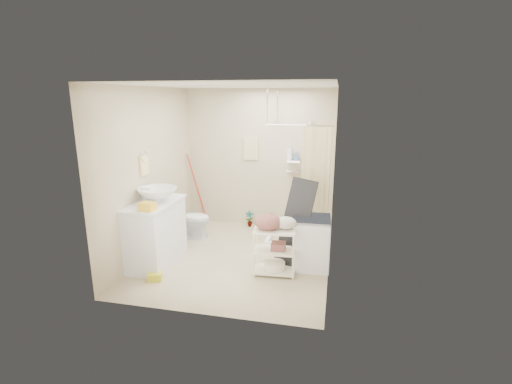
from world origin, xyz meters
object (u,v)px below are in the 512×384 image
washing_machine (311,242)px  laundry_rack (275,247)px  toilet (191,218)px  vanity (155,233)px

washing_machine → laundry_rack: bearing=-148.0°
toilet → washing_machine: (2.18, -0.75, 0.03)m
washing_machine → vanity: bearing=-173.7°
laundry_rack → washing_machine: bearing=31.2°
vanity → laundry_rack: bearing=1.0°
toilet → laundry_rack: (1.69, -1.09, 0.05)m
toilet → laundry_rack: bearing=-122.9°
vanity → toilet: vanity is taller
vanity → washing_machine: size_ratio=1.42×
washing_machine → toilet: bearing=158.3°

